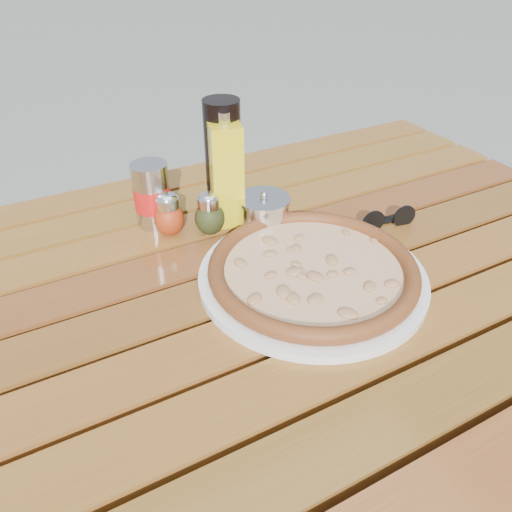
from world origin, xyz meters
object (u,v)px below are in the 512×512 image
olive_oil_cruet (226,175)px  plate (312,277)px  soda_can (152,195)px  parmesan_tin (264,212)px  sunglasses (388,219)px  table (262,313)px  oregano_shaker (209,214)px  pizza (313,269)px  dark_bottle (223,160)px  pepper_shaker (169,215)px

olive_oil_cruet → plate: bearing=-80.3°
plate → olive_oil_cruet: 0.25m
soda_can → parmesan_tin: size_ratio=1.02×
sunglasses → olive_oil_cruet: bearing=158.7°
table → soda_can: (-0.09, 0.24, 0.13)m
olive_oil_cruet → sunglasses: (0.25, -0.16, -0.08)m
table → oregano_shaker: oregano_shaker is taller
pizza → sunglasses: 0.22m
pizza → olive_oil_cruet: (-0.04, 0.23, 0.07)m
dark_bottle → olive_oil_cruet: size_ratio=1.05×
dark_bottle → sunglasses: size_ratio=1.98×
table → oregano_shaker: (-0.02, 0.16, 0.11)m
pizza → sunglasses: sunglasses is taller
pepper_shaker → sunglasses: pepper_shaker is taller
olive_oil_cruet → pepper_shaker: bearing=174.3°
dark_bottle → soda_can: (-0.13, 0.03, -0.05)m
pizza → parmesan_tin: parmesan_tin is taller
oregano_shaker → olive_oil_cruet: (0.05, 0.02, 0.06)m
soda_can → parmesan_tin: soda_can is taller
parmesan_tin → sunglasses: bearing=-28.9°
plate → soda_can: (-0.16, 0.29, 0.05)m
plate → parmesan_tin: size_ratio=3.06×
olive_oil_cruet → sunglasses: olive_oil_cruet is taller
pizza → pepper_shaker: (-0.15, 0.24, 0.02)m
plate → dark_bottle: bearing=96.4°
dark_bottle → sunglasses: (0.24, -0.19, -0.09)m
pizza → parmesan_tin: (0.01, 0.18, 0.01)m
plate → dark_bottle: size_ratio=1.64×
plate → pizza: size_ratio=1.08×
olive_oil_cruet → parmesan_tin: size_ratio=1.79×
table → olive_oil_cruet: (0.03, 0.18, 0.17)m
pepper_shaker → soda_can: (-0.01, 0.05, 0.02)m
soda_can → sunglasses: (0.37, -0.22, -0.04)m
pepper_shaker → soda_can: soda_can is taller
table → sunglasses: (0.28, 0.03, 0.09)m
table → pizza: size_ratio=4.19×
dark_bottle → pizza: bearing=-83.6°
oregano_shaker → parmesan_tin: (0.10, -0.03, -0.01)m
plate → soda_can: soda_can is taller
pepper_shaker → dark_bottle: bearing=9.8°
table → plate: bearing=-32.9°
pepper_shaker → parmesan_tin: size_ratio=0.70×
plate → pepper_shaker: size_ratio=4.39×
pizza → olive_oil_cruet: size_ratio=1.59×
pepper_shaker → oregano_shaker: same height
olive_oil_cruet → oregano_shaker: bearing=-154.9°
pizza → parmesan_tin: bearing=86.1°
table → sunglasses: bearing=5.5°
pizza → soda_can: soda_can is taller
dark_bottle → sunglasses: 0.32m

